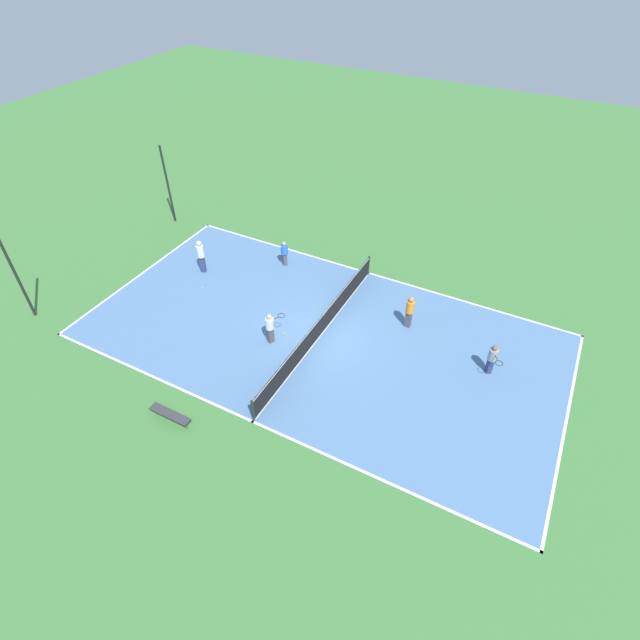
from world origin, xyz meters
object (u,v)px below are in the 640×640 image
at_px(fence_post_back_left, 16,275).
at_px(player_far_white, 270,326).
at_px(player_near_white, 201,254).
at_px(tennis_ball_far_baseline, 284,334).
at_px(fence_post_back_right, 168,185).
at_px(player_baseline_gray, 492,358).
at_px(player_near_blue, 285,252).
at_px(bench, 170,414).
at_px(tennis_ball_left_sideline, 203,288).
at_px(tennis_net, 320,326).
at_px(player_center_orange, 410,310).

bearing_deg(fence_post_back_left, player_far_white, -71.41).
bearing_deg(player_near_white, tennis_ball_far_baseline, 134.02).
distance_m(player_near_white, fence_post_back_right, 5.92).
distance_m(player_baseline_gray, player_near_blue, 11.50).
distance_m(player_near_white, fence_post_back_left, 8.01).
height_order(bench, fence_post_back_right, fence_post_back_right).
bearing_deg(tennis_ball_left_sideline, player_baseline_gray, -86.12).
height_order(tennis_net, fence_post_back_left, fence_post_back_left).
relative_size(player_far_white, fence_post_back_left, 0.33).
distance_m(player_far_white, player_center_orange, 6.09).
bearing_deg(player_near_blue, player_far_white, -20.45).
relative_size(player_near_blue, fence_post_back_left, 0.30).
bearing_deg(player_far_white, tennis_net, -27.27).
bearing_deg(tennis_ball_left_sideline, fence_post_back_left, 132.87).
bearing_deg(tennis_ball_left_sideline, player_far_white, -108.05).
height_order(player_near_blue, tennis_ball_left_sideline, player_near_blue).
distance_m(player_baseline_gray, fence_post_back_left, 20.24).
distance_m(bench, player_center_orange, 10.74).
height_order(tennis_net, player_near_white, player_near_white).
xyz_separation_m(player_near_white, player_center_orange, (0.86, -10.67, -0.10)).
relative_size(tennis_ball_left_sideline, fence_post_back_right, 0.02).
relative_size(tennis_net, player_near_blue, 7.69).
distance_m(tennis_net, bench, 7.16).
xyz_separation_m(bench, fence_post_back_right, (11.52, 9.58, 1.87)).
bearing_deg(player_center_orange, fence_post_back_right, -1.38).
height_order(tennis_net, player_center_orange, player_center_orange).
relative_size(tennis_ball_far_baseline, fence_post_back_left, 0.02).
height_order(player_near_blue, player_far_white, player_far_white).
distance_m(tennis_net, player_baseline_gray, 7.14).
relative_size(player_near_white, fence_post_back_left, 0.40).
relative_size(player_center_orange, tennis_ball_left_sideline, 24.04).
distance_m(tennis_ball_far_baseline, tennis_ball_left_sideline, 5.34).
bearing_deg(player_far_white, tennis_ball_far_baseline, 1.03).
bearing_deg(tennis_net, bench, 158.34).
height_order(bench, player_far_white, player_far_white).
height_order(fence_post_back_left, fence_post_back_right, same).
xyz_separation_m(player_far_white, tennis_ball_left_sideline, (1.62, 4.98, -0.82)).
distance_m(tennis_net, player_center_orange, 3.97).
height_order(player_far_white, fence_post_back_left, fence_post_back_left).
relative_size(tennis_net, player_near_white, 5.85).
height_order(tennis_net, player_baseline_gray, player_baseline_gray).
distance_m(player_baseline_gray, tennis_ball_far_baseline, 8.68).
bearing_deg(tennis_ball_left_sideline, player_center_orange, -78.16).
distance_m(player_baseline_gray, player_near_white, 14.53).
height_order(player_near_blue, fence_post_back_left, fence_post_back_left).
relative_size(player_center_orange, tennis_ball_far_baseline, 24.04).
distance_m(bench, player_near_blue, 10.73).
relative_size(player_center_orange, fence_post_back_left, 0.36).
distance_m(player_baseline_gray, tennis_ball_left_sideline, 13.73).
xyz_separation_m(player_far_white, player_near_white, (2.82, 5.83, 0.18)).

